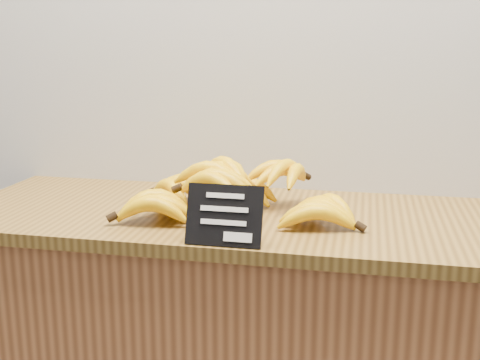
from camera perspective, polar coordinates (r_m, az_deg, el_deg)
name	(u,v)px	position (r m, az deg, el deg)	size (l,w,h in m)	color
counter_top	(244,218)	(1.46, 0.41, -3.58)	(1.41, 0.54, 0.03)	brown
chalkboard_sign	(224,215)	(1.21, -1.51, -3.38)	(0.16, 0.01, 0.13)	black
banana_pile	(228,191)	(1.43, -1.12, -1.03)	(0.57, 0.38, 0.12)	yellow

